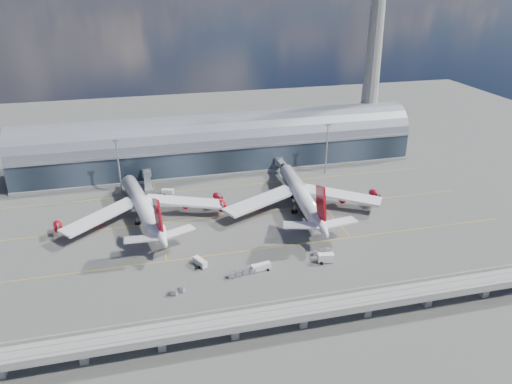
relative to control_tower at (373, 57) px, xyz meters
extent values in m
plane|color=#474744|center=(-85.00, -83.00, -51.64)|extent=(500.00, 500.00, 0.00)
cube|color=gold|center=(-85.00, -93.00, -51.63)|extent=(200.00, 0.25, 0.01)
cube|color=gold|center=(-85.00, -63.00, -51.63)|extent=(200.00, 0.25, 0.01)
cube|color=gold|center=(-85.00, -33.00, -51.63)|extent=(200.00, 0.25, 0.01)
cube|color=gold|center=(-120.00, -53.00, -51.63)|extent=(0.25, 80.00, 0.01)
cube|color=gold|center=(-50.00, -53.00, -51.63)|extent=(0.25, 80.00, 0.01)
cube|color=#1C242E|center=(-85.00, -5.00, -44.64)|extent=(200.00, 28.00, 14.00)
cylinder|color=gray|center=(-85.00, -5.00, -37.64)|extent=(200.00, 28.00, 28.00)
cube|color=gray|center=(-85.00, -19.00, -37.64)|extent=(200.00, 1.00, 1.20)
cube|color=gray|center=(-85.00, -5.00, -51.04)|extent=(200.00, 30.00, 1.20)
cube|color=gray|center=(0.00, 0.00, -47.64)|extent=(18.00, 18.00, 8.00)
cone|color=gray|center=(0.00, 0.00, -6.64)|extent=(10.00, 10.00, 90.00)
cube|color=gray|center=(-85.00, -138.00, -46.14)|extent=(220.00, 8.50, 1.20)
cube|color=gray|center=(-85.00, -142.00, -45.04)|extent=(220.00, 0.40, 1.20)
cube|color=gray|center=(-85.00, -134.00, -45.04)|extent=(220.00, 0.40, 1.20)
cube|color=gray|center=(-85.00, -139.50, -45.49)|extent=(220.00, 0.12, 0.12)
cube|color=gray|center=(-85.00, -136.50, -45.49)|extent=(220.00, 0.12, 0.12)
cube|color=gray|center=(-165.00, -138.00, -49.14)|extent=(2.20, 2.20, 5.00)
cube|color=gray|center=(-145.00, -138.00, -49.14)|extent=(2.20, 2.20, 5.00)
cube|color=gray|center=(-125.00, -138.00, -49.14)|extent=(2.20, 2.20, 5.00)
cube|color=gray|center=(-105.00, -138.00, -49.14)|extent=(2.20, 2.20, 5.00)
cube|color=gray|center=(-85.00, -138.00, -49.14)|extent=(2.20, 2.20, 5.00)
cube|color=gray|center=(-65.00, -138.00, -49.14)|extent=(2.20, 2.20, 5.00)
cube|color=gray|center=(-45.00, -138.00, -49.14)|extent=(2.20, 2.20, 5.00)
cube|color=gray|center=(-25.00, -138.00, -49.14)|extent=(2.20, 2.20, 5.00)
cylinder|color=gray|center=(-135.00, -28.00, -39.14)|extent=(0.70, 0.70, 25.00)
cube|color=gray|center=(-135.00, -28.00, -26.44)|extent=(3.00, 0.40, 1.00)
cylinder|color=gray|center=(-35.00, -28.00, -39.14)|extent=(0.70, 0.70, 25.00)
cube|color=gray|center=(-35.00, -28.00, -26.44)|extent=(3.00, 0.40, 1.00)
cylinder|color=white|center=(-126.51, -57.59, -45.34)|extent=(15.79, 54.16, 6.50)
cone|color=white|center=(-131.73, -28.07, -45.34)|extent=(7.82, 9.13, 6.50)
cone|color=white|center=(-120.92, -89.10, -44.53)|extent=(8.52, 13.13, 6.50)
cube|color=#A80713|center=(-121.45, -86.10, -36.51)|extent=(2.82, 12.08, 13.45)
cube|color=white|center=(-142.89, -62.55, -46.15)|extent=(30.79, 26.57, 2.63)
cube|color=white|center=(-109.41, -56.62, -46.15)|extent=(33.65, 17.82, 2.63)
cylinder|color=#A80713|center=(-143.86, -60.66, -47.98)|extent=(4.08, 5.57, 3.25)
cylinder|color=#A80713|center=(-158.74, -63.30, -47.98)|extent=(4.08, 5.57, 3.25)
cylinder|color=#A80713|center=(-109.15, -54.51, -47.98)|extent=(4.08, 5.57, 3.25)
cylinder|color=#A80713|center=(-94.27, -51.88, -47.98)|extent=(4.08, 5.57, 3.25)
cylinder|color=gray|center=(-129.82, -38.89, -50.11)|extent=(0.51, 0.51, 3.05)
cylinder|color=gray|center=(-129.00, -62.15, -50.11)|extent=(0.61, 0.61, 3.05)
cylinder|color=gray|center=(-122.60, -61.02, -50.11)|extent=(0.61, 0.61, 3.05)
cylinder|color=black|center=(-129.00, -62.15, -51.08)|extent=(2.47, 1.89, 1.52)
cylinder|color=black|center=(-122.60, -61.02, -51.08)|extent=(2.47, 1.89, 1.52)
cylinder|color=white|center=(-60.49, -63.41, -45.05)|extent=(10.82, 54.32, 6.47)
cone|color=white|center=(-58.03, -33.18, -45.05)|extent=(7.17, 9.42, 6.47)
cone|color=white|center=(-63.12, -95.87, -44.16)|extent=(7.54, 13.87, 6.47)
cube|color=#A80713|center=(-62.85, -92.53, -35.68)|extent=(1.86, 13.37, 14.78)
cube|color=white|center=(-78.09, -64.22, -45.95)|extent=(34.45, 21.54, 2.76)
cube|color=white|center=(-43.25, -67.05, -45.95)|extent=(33.16, 25.68, 2.76)
cylinder|color=black|center=(-60.49, -63.41, -46.83)|extent=(9.40, 48.72, 5.50)
cylinder|color=#A80713|center=(-78.55, -61.94, -47.95)|extent=(4.01, 5.85, 3.57)
cylinder|color=#A80713|center=(-94.04, -60.68, -47.95)|extent=(4.01, 5.85, 3.57)
cylinder|color=#A80713|center=(-42.42, -64.87, -47.95)|extent=(4.01, 5.85, 3.57)
cylinder|color=#A80713|center=(-26.94, -66.13, -47.95)|extent=(4.01, 5.85, 3.57)
cylinder|color=gray|center=(-58.95, -44.44, -49.96)|extent=(0.56, 0.56, 3.35)
cylinder|color=gray|center=(-64.41, -67.57, -49.96)|extent=(0.67, 0.67, 3.35)
cylinder|color=gray|center=(-57.29, -68.15, -49.96)|extent=(0.67, 0.67, 3.35)
cylinder|color=black|center=(-64.41, -67.57, -51.02)|extent=(2.58, 1.87, 1.67)
cylinder|color=black|center=(-57.29, -68.15, -51.02)|extent=(2.58, 1.87, 1.67)
cube|color=gray|center=(-123.01, -31.00, -46.44)|extent=(3.00, 24.00, 3.00)
cube|color=gray|center=(-123.01, -43.00, -46.44)|extent=(3.60, 3.60, 3.40)
cylinder|color=gray|center=(-123.01, -19.00, -46.44)|extent=(4.40, 4.40, 4.00)
cylinder|color=gray|center=(-123.01, -43.00, -49.94)|extent=(0.50, 0.50, 3.40)
cylinder|color=black|center=(-123.01, -43.00, -51.29)|extent=(1.40, 0.80, 0.80)
cube|color=gray|center=(-56.99, -33.00, -46.44)|extent=(3.00, 28.00, 3.00)
cube|color=gray|center=(-56.99, -47.00, -46.44)|extent=(3.60, 3.60, 3.40)
cylinder|color=gray|center=(-56.99, -19.00, -46.44)|extent=(4.40, 4.40, 4.00)
cylinder|color=gray|center=(-56.99, -47.00, -49.94)|extent=(0.50, 0.50, 3.40)
cylinder|color=black|center=(-56.99, -47.00, -51.29)|extent=(1.40, 0.80, 0.80)
cube|color=silver|center=(-108.93, -98.71, -50.22)|extent=(4.55, 6.48, 2.31)
cylinder|color=black|center=(-108.06, -96.92, -51.24)|extent=(2.34, 1.69, 0.80)
cylinder|color=black|center=(-109.79, -100.50, -51.24)|extent=(2.34, 1.69, 0.80)
cube|color=silver|center=(-65.83, -107.10, -49.86)|extent=(5.90, 3.45, 2.88)
cylinder|color=black|center=(-64.08, -106.80, -51.14)|extent=(1.45, 2.90, 1.00)
cylinder|color=black|center=(-67.58, -107.40, -51.14)|extent=(1.45, 2.90, 1.00)
cube|color=silver|center=(-89.23, -106.70, -50.27)|extent=(7.08, 3.18, 2.22)
cylinder|color=black|center=(-87.08, -107.10, -51.25)|extent=(1.15, 2.24, 0.77)
cylinder|color=black|center=(-91.38, -106.30, -51.25)|extent=(1.15, 2.24, 0.77)
cube|color=silver|center=(-59.36, -70.03, -50.27)|extent=(2.45, 5.28, 2.22)
cylinder|color=black|center=(-59.52, -68.41, -51.25)|extent=(2.20, 0.97, 0.77)
cylinder|color=black|center=(-59.20, -71.66, -51.25)|extent=(2.20, 0.97, 0.77)
cube|color=silver|center=(-59.18, -51.08, -49.83)|extent=(4.20, 6.18, 2.94)
cylinder|color=black|center=(-58.63, -49.35, -51.13)|extent=(3.00, 1.83, 1.02)
cylinder|color=black|center=(-59.73, -52.80, -51.13)|extent=(3.00, 1.83, 1.02)
cube|color=silver|center=(-114.61, -35.19, -50.24)|extent=(5.61, 3.69, 2.27)
cylinder|color=black|center=(-113.04, -34.61, -51.24)|extent=(1.49, 2.32, 0.79)
cylinder|color=black|center=(-116.18, -35.77, -51.24)|extent=(1.49, 2.32, 0.79)
cube|color=gray|center=(-119.38, -113.61, -51.39)|extent=(2.83, 2.48, 0.30)
cube|color=#AAAAAF|center=(-119.38, -113.61, -50.60)|extent=(2.44, 2.22, 1.48)
cube|color=gray|center=(-117.09, -112.45, -51.39)|extent=(2.83, 2.48, 0.30)
cube|color=#AAAAAF|center=(-117.09, -112.45, -50.60)|extent=(2.44, 2.22, 1.48)
cube|color=gray|center=(-99.84, -108.70, -51.39)|extent=(2.59, 1.93, 0.30)
cube|color=#AAAAAF|center=(-99.84, -108.70, -50.60)|extent=(2.18, 1.77, 1.48)
cube|color=gray|center=(-97.30, -108.29, -51.39)|extent=(2.59, 1.93, 0.30)
cube|color=#AAAAAF|center=(-97.30, -108.29, -50.60)|extent=(2.18, 1.77, 1.48)
cube|color=gray|center=(-94.77, -107.88, -51.39)|extent=(2.59, 1.93, 0.30)
cube|color=#AAAAAF|center=(-94.77, -107.88, -50.60)|extent=(2.18, 1.77, 1.48)
cube|color=gray|center=(-92.24, -107.48, -51.39)|extent=(2.59, 1.93, 0.30)
cube|color=#AAAAAF|center=(-92.24, -107.48, -50.60)|extent=(2.18, 1.77, 1.48)
cube|color=gray|center=(-67.54, -101.85, -51.41)|extent=(2.44, 1.83, 0.28)
cube|color=#AAAAAF|center=(-67.54, -101.85, -50.67)|extent=(2.06, 1.68, 1.39)
cube|color=gray|center=(-65.17, -101.44, -51.41)|extent=(2.44, 1.83, 0.28)
cube|color=#AAAAAF|center=(-65.17, -101.44, -50.67)|extent=(2.06, 1.68, 1.39)
cube|color=gray|center=(-62.80, -101.04, -51.41)|extent=(2.44, 1.83, 0.28)
cube|color=#AAAAAF|center=(-62.80, -101.04, -50.67)|extent=(2.06, 1.68, 1.39)
camera|label=1|loc=(-126.20, -246.72, 42.07)|focal=35.00mm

